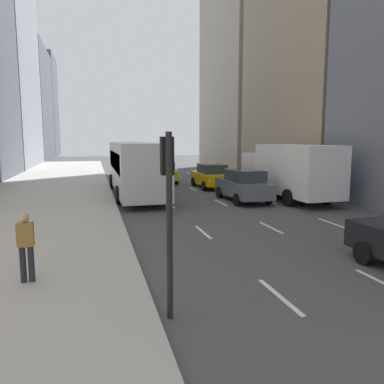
# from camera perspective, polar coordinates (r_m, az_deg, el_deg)

# --- Properties ---
(sidewalk_left) EXTENTS (8.00, 66.00, 0.15)m
(sidewalk_left) POSITION_cam_1_polar(r_m,az_deg,el_deg) (26.51, -20.98, 0.18)
(sidewalk_left) COLOR #ADAAA3
(sidewalk_left) RESTS_ON ground
(lane_markings) EXTENTS (5.72, 56.00, 0.01)m
(lane_markings) POSITION_cam_1_polar(r_m,az_deg,el_deg) (23.38, 1.99, -0.45)
(lane_markings) COLOR white
(lane_markings) RESTS_ON ground
(taxi_lead) EXTENTS (2.02, 4.40, 1.87)m
(taxi_lead) POSITION_cam_1_polar(r_m,az_deg,el_deg) (26.68, 2.92, 2.50)
(taxi_lead) COLOR yellow
(taxi_lead) RESTS_ON ground
(taxi_second) EXTENTS (2.02, 4.40, 1.87)m
(taxi_second) POSITION_cam_1_polar(r_m,az_deg,el_deg) (30.03, -4.62, 3.10)
(taxi_second) COLOR yellow
(taxi_second) RESTS_ON ground
(sedan_silver_behind) EXTENTS (2.02, 4.56, 1.79)m
(sedan_silver_behind) POSITION_cam_1_polar(r_m,az_deg,el_deg) (21.13, 7.82, 1.04)
(sedan_silver_behind) COLOR #565B66
(sedan_silver_behind) RESTS_ON ground
(city_bus) EXTENTS (2.80, 11.61, 3.25)m
(city_bus) POSITION_cam_1_polar(r_m,az_deg,el_deg) (23.50, -8.74, 3.88)
(city_bus) COLOR #B7BCC1
(city_bus) RESTS_ON ground
(box_truck) EXTENTS (2.58, 8.40, 3.15)m
(box_truck) POSITION_cam_1_polar(r_m,az_deg,el_deg) (22.34, 14.45, 3.30)
(box_truck) COLOR silver
(box_truck) RESTS_ON ground
(pedestrian_mid_block) EXTENTS (0.36, 0.22, 1.65)m
(pedestrian_mid_block) POSITION_cam_1_polar(r_m,az_deg,el_deg) (9.53, -23.99, -7.21)
(pedestrian_mid_block) COLOR #23232D
(pedestrian_mid_block) RESTS_ON sidewalk_left
(traffic_light_pole) EXTENTS (0.24, 0.42, 3.60)m
(traffic_light_pole) POSITION_cam_1_polar(r_m,az_deg,el_deg) (7.07, -3.64, -0.52)
(traffic_light_pole) COLOR black
(traffic_light_pole) RESTS_ON ground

